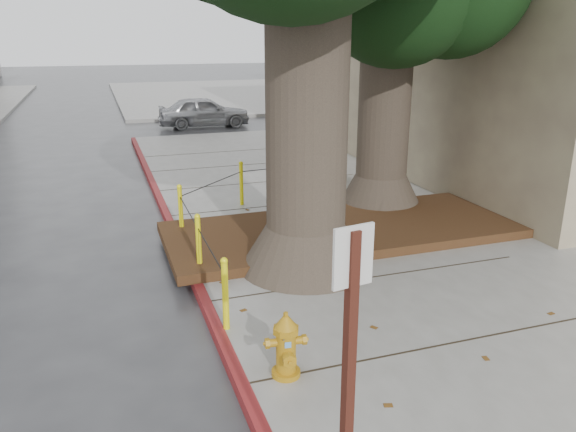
{
  "coord_description": "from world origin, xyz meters",
  "views": [
    {
      "loc": [
        -3.17,
        -4.88,
        3.61
      ],
      "look_at": [
        -0.67,
        2.45,
        1.1
      ],
      "focal_mm": 35.0,
      "sensor_mm": 36.0,
      "label": 1
    }
  ],
  "objects_px": {
    "fire_hydrant": "(286,345)",
    "signpost": "(348,403)",
    "car_silver": "(204,112)",
    "car_red": "(394,102)"
  },
  "relations": [
    {
      "from": "fire_hydrant",
      "to": "car_red",
      "type": "relative_size",
      "value": 0.23
    },
    {
      "from": "fire_hydrant",
      "to": "signpost",
      "type": "distance_m",
      "value": 2.65
    },
    {
      "from": "signpost",
      "to": "fire_hydrant",
      "type": "bearing_deg",
      "value": 70.52
    },
    {
      "from": "signpost",
      "to": "car_red",
      "type": "xyz_separation_m",
      "value": [
        12.37,
        21.64,
        -1.04
      ]
    },
    {
      "from": "fire_hydrant",
      "to": "signpost",
      "type": "height_order",
      "value": "signpost"
    },
    {
      "from": "car_silver",
      "to": "fire_hydrant",
      "type": "bearing_deg",
      "value": 174.07
    },
    {
      "from": "signpost",
      "to": "car_silver",
      "type": "height_order",
      "value": "signpost"
    },
    {
      "from": "car_silver",
      "to": "signpost",
      "type": "bearing_deg",
      "value": 173.82
    },
    {
      "from": "fire_hydrant",
      "to": "car_red",
      "type": "bearing_deg",
      "value": 65.37
    },
    {
      "from": "fire_hydrant",
      "to": "car_silver",
      "type": "height_order",
      "value": "car_silver"
    }
  ]
}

